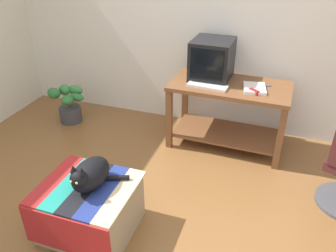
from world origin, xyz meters
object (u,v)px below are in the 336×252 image
at_px(desk, 229,105).
at_px(keyboard, 208,86).
at_px(book, 255,88).
at_px(stapler, 254,91).
at_px(ottoman_with_blanket, 89,209).
at_px(cat, 90,174).
at_px(potted_plant, 69,105).
at_px(tv_monitor, 212,60).

xyz_separation_m(desk, keyboard, (-0.20, -0.14, 0.24)).
height_order(book, stapler, stapler).
relative_size(ottoman_with_blanket, cat, 1.79).
distance_m(book, stapler, 0.09).
relative_size(desk, keyboard, 3.03).
height_order(cat, stapler, stapler).
height_order(desk, keyboard, keyboard).
bearing_deg(book, ottoman_with_blanket, -133.07).
distance_m(desk, potted_plant, 1.92).
bearing_deg(keyboard, tv_monitor, 100.66).
bearing_deg(potted_plant, keyboard, -0.73).
relative_size(keyboard, cat, 1.03).
xyz_separation_m(cat, potted_plant, (-1.18, 1.46, -0.31)).
bearing_deg(keyboard, book, 15.47).
xyz_separation_m(desk, ottoman_with_blanket, (-0.75, -1.59, -0.26)).
bearing_deg(stapler, desk, 97.76).
distance_m(desk, ottoman_with_blanket, 1.78).
distance_m(tv_monitor, book, 0.53).
height_order(tv_monitor, ottoman_with_blanket, tv_monitor).
height_order(keyboard, potted_plant, keyboard).
relative_size(keyboard, potted_plant, 0.89).
bearing_deg(desk, keyboard, -145.21).
bearing_deg(keyboard, cat, -104.92).
bearing_deg(ottoman_with_blanket, book, 57.09).
bearing_deg(potted_plant, tv_monitor, 7.52).
xyz_separation_m(book, stapler, (0.01, -0.09, 0.01)).
bearing_deg(desk, stapler, -29.11).
height_order(keyboard, stapler, stapler).
xyz_separation_m(book, cat, (-0.97, -1.52, -0.19)).
relative_size(desk, book, 4.54).
height_order(keyboard, book, book).
bearing_deg(stapler, keyboard, 126.80).
height_order(ottoman_with_blanket, stapler, stapler).
bearing_deg(tv_monitor, ottoman_with_blanket, -105.91).
xyz_separation_m(tv_monitor, ottoman_with_blanket, (-0.52, -1.70, -0.69)).
relative_size(book, potted_plant, 0.59).
bearing_deg(cat, tv_monitor, 76.66).
bearing_deg(cat, keyboard, 73.21).
xyz_separation_m(desk, book, (0.24, -0.05, 0.24)).
height_order(book, cat, book).
bearing_deg(tv_monitor, desk, -23.77).
bearing_deg(book, keyboard, -179.62).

